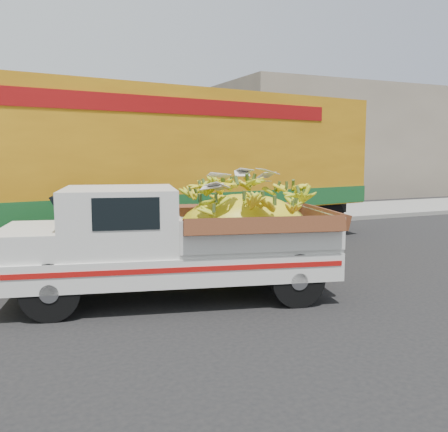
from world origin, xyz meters
name	(u,v)px	position (x,y,z in m)	size (l,w,h in m)	color
ground	(245,285)	(0.00, 0.00, 0.00)	(100.00, 100.00, 0.00)	black
curb	(147,231)	(0.00, 6.34, 0.07)	(60.00, 0.25, 0.15)	gray
sidewalk	(130,223)	(0.00, 8.44, 0.07)	(60.00, 4.00, 0.14)	gray
building_right	(344,142)	(14.00, 15.34, 3.00)	(14.00, 6.00, 6.00)	gray
pickup_truck	(196,238)	(-1.05, -0.32, 0.96)	(5.41, 3.02, 1.79)	black
semi_trailer	(155,162)	(-0.46, 3.90, 2.12)	(12.05, 4.12, 3.80)	black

